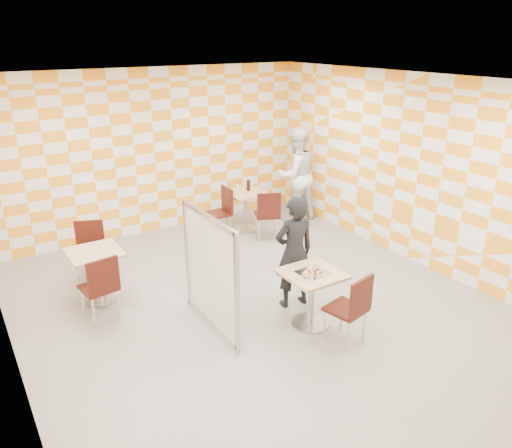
{
  "coord_description": "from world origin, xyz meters",
  "views": [
    {
      "loc": [
        -3.25,
        -5.06,
        3.54
      ],
      "look_at": [
        0.1,
        0.2,
        1.15
      ],
      "focal_mm": 35.0,
      "sensor_mm": 36.0,
      "label": 1
    }
  ],
  "objects_px": {
    "partition": "(210,273)",
    "man_dark": "(294,252)",
    "soda_bottle": "(248,185)",
    "chair_second_front": "(268,212)",
    "sport_bottle": "(237,188)",
    "second_table": "(246,204)",
    "chair_empty_near": "(101,284)",
    "main_table": "(312,289)",
    "empty_table": "(96,267)",
    "chair_main_front": "(353,305)",
    "man_white": "(295,175)",
    "chair_empty_far": "(90,247)",
    "chair_second_side": "(222,208)"
  },
  "relations": [
    {
      "from": "partition",
      "to": "man_dark",
      "type": "height_order",
      "value": "man_dark"
    },
    {
      "from": "partition",
      "to": "soda_bottle",
      "type": "distance_m",
      "value": 3.57
    },
    {
      "from": "chair_second_front",
      "to": "sport_bottle",
      "type": "relative_size",
      "value": 4.62
    },
    {
      "from": "second_table",
      "to": "chair_empty_near",
      "type": "distance_m",
      "value": 3.74
    },
    {
      "from": "main_table",
      "to": "second_table",
      "type": "xyz_separation_m",
      "value": [
        1.05,
        3.32,
        0.0
      ]
    },
    {
      "from": "empty_table",
      "to": "sport_bottle",
      "type": "distance_m",
      "value": 3.31
    },
    {
      "from": "partition",
      "to": "chair_main_front",
      "type": "bearing_deg",
      "value": -44.47
    },
    {
      "from": "man_white",
      "to": "sport_bottle",
      "type": "relative_size",
      "value": 9.34
    },
    {
      "from": "empty_table",
      "to": "man_dark",
      "type": "height_order",
      "value": "man_dark"
    },
    {
      "from": "partition",
      "to": "soda_bottle",
      "type": "bearing_deg",
      "value": 50.75
    },
    {
      "from": "chair_empty_far",
      "to": "empty_table",
      "type": "bearing_deg",
      "value": -98.63
    },
    {
      "from": "man_dark",
      "to": "empty_table",
      "type": "bearing_deg",
      "value": -27.89
    },
    {
      "from": "chair_second_front",
      "to": "sport_bottle",
      "type": "distance_m",
      "value": 0.82
    },
    {
      "from": "sport_bottle",
      "to": "soda_bottle",
      "type": "xyz_separation_m",
      "value": [
        0.22,
        -0.03,
        0.01
      ]
    },
    {
      "from": "second_table",
      "to": "chair_second_front",
      "type": "relative_size",
      "value": 0.81
    },
    {
      "from": "chair_empty_near",
      "to": "chair_empty_far",
      "type": "distance_m",
      "value": 1.29
    },
    {
      "from": "chair_empty_far",
      "to": "chair_second_side",
      "type": "bearing_deg",
      "value": 10.59
    },
    {
      "from": "chair_empty_near",
      "to": "sport_bottle",
      "type": "distance_m",
      "value": 3.67
    },
    {
      "from": "man_white",
      "to": "main_table",
      "type": "bearing_deg",
      "value": 58.51
    },
    {
      "from": "second_table",
      "to": "chair_empty_far",
      "type": "height_order",
      "value": "chair_empty_far"
    },
    {
      "from": "chair_main_front",
      "to": "man_white",
      "type": "bearing_deg",
      "value": 62.37
    },
    {
      "from": "empty_table",
      "to": "chair_second_front",
      "type": "relative_size",
      "value": 0.81
    },
    {
      "from": "empty_table",
      "to": "soda_bottle",
      "type": "bearing_deg",
      "value": 21.11
    },
    {
      "from": "main_table",
      "to": "partition",
      "type": "bearing_deg",
      "value": 151.28
    },
    {
      "from": "chair_second_front",
      "to": "man_white",
      "type": "bearing_deg",
      "value": 30.23
    },
    {
      "from": "soda_bottle",
      "to": "man_white",
      "type": "bearing_deg",
      "value": -5.82
    },
    {
      "from": "man_white",
      "to": "empty_table",
      "type": "bearing_deg",
      "value": 17.07
    },
    {
      "from": "empty_table",
      "to": "man_white",
      "type": "xyz_separation_m",
      "value": [
        4.28,
        1.15,
        0.42
      ]
    },
    {
      "from": "chair_empty_near",
      "to": "empty_table",
      "type": "bearing_deg",
      "value": 79.99
    },
    {
      "from": "main_table",
      "to": "chair_main_front",
      "type": "distance_m",
      "value": 0.63
    },
    {
      "from": "chair_main_front",
      "to": "man_white",
      "type": "relative_size",
      "value": 0.5
    },
    {
      "from": "chair_empty_near",
      "to": "sport_bottle",
      "type": "height_order",
      "value": "sport_bottle"
    },
    {
      "from": "chair_main_front",
      "to": "chair_empty_far",
      "type": "height_order",
      "value": "same"
    },
    {
      "from": "soda_bottle",
      "to": "chair_main_front",
      "type": "bearing_deg",
      "value": -104.25
    },
    {
      "from": "chair_empty_near",
      "to": "partition",
      "type": "xyz_separation_m",
      "value": [
        1.11,
        -0.91,
        0.25
      ]
    },
    {
      "from": "chair_second_side",
      "to": "empty_table",
      "type": "bearing_deg",
      "value": -156.26
    },
    {
      "from": "chair_second_front",
      "to": "man_dark",
      "type": "bearing_deg",
      "value": -115.16
    },
    {
      "from": "second_table",
      "to": "man_dark",
      "type": "bearing_deg",
      "value": -108.55
    },
    {
      "from": "chair_main_front",
      "to": "man_dark",
      "type": "distance_m",
      "value": 1.18
    },
    {
      "from": "main_table",
      "to": "sport_bottle",
      "type": "bearing_deg",
      "value": 74.91
    },
    {
      "from": "chair_main_front",
      "to": "main_table",
      "type": "bearing_deg",
      "value": 102.02
    },
    {
      "from": "chair_empty_far",
      "to": "man_white",
      "type": "height_order",
      "value": "man_white"
    },
    {
      "from": "chair_second_side",
      "to": "sport_bottle",
      "type": "bearing_deg",
      "value": 17.76
    },
    {
      "from": "sport_bottle",
      "to": "man_dark",
      "type": "bearing_deg",
      "value": -105.57
    },
    {
      "from": "man_white",
      "to": "sport_bottle",
      "type": "xyz_separation_m",
      "value": [
        -1.24,
        0.13,
        -0.1
      ]
    },
    {
      "from": "chair_second_front",
      "to": "sport_bottle",
      "type": "xyz_separation_m",
      "value": [
        -0.2,
        0.74,
        0.29
      ]
    },
    {
      "from": "chair_empty_near",
      "to": "partition",
      "type": "relative_size",
      "value": 0.6
    },
    {
      "from": "chair_second_side",
      "to": "man_dark",
      "type": "height_order",
      "value": "man_dark"
    },
    {
      "from": "chair_second_side",
      "to": "chair_empty_near",
      "type": "xyz_separation_m",
      "value": [
        -2.73,
        -1.75,
        0.0
      ]
    },
    {
      "from": "main_table",
      "to": "soda_bottle",
      "type": "xyz_separation_m",
      "value": [
        1.14,
        3.37,
        0.34
      ]
    }
  ]
}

